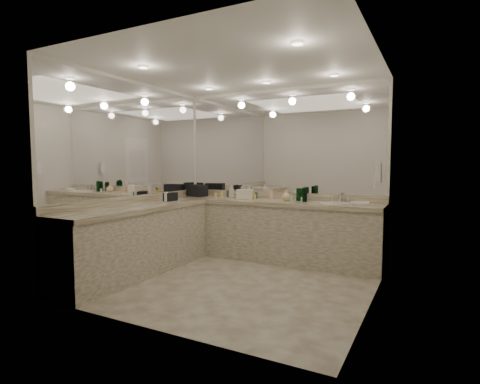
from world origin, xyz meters
The scene contains 38 objects.
floor centered at (0.00, 0.00, 0.00)m, with size 3.20×3.20×0.00m, color #BEB6A1.
ceiling centered at (0.00, 0.00, 2.60)m, with size 3.20×3.20×0.00m, color white.
wall_back centered at (0.00, 1.50, 1.30)m, with size 3.20×0.02×2.60m, color beige.
wall_left centered at (-1.60, 0.00, 1.30)m, with size 0.02×3.00×2.60m, color beige.
wall_right centered at (1.60, 0.00, 1.30)m, with size 0.02×3.00×2.60m, color beige.
vanity_back_base centered at (0.00, 1.20, 0.42)m, with size 3.20×0.60×0.84m, color beige.
vanity_back_top centered at (0.00, 1.19, 0.87)m, with size 3.20×0.64×0.06m, color beige.
vanity_left_base centered at (-1.30, -0.30, 0.42)m, with size 0.60×2.40×0.84m, color beige.
vanity_left_top centered at (-1.29, -0.30, 0.87)m, with size 0.64×2.42×0.06m, color beige.
backsplash_back centered at (0.00, 1.48, 0.95)m, with size 3.20×0.04×0.10m, color beige.
backsplash_left centered at (-1.58, 0.00, 0.95)m, with size 0.04×3.00×0.10m, color beige.
mirror_back centered at (0.00, 1.49, 1.77)m, with size 3.12×0.01×1.55m, color white.
mirror_left centered at (-1.59, 0.00, 1.77)m, with size 0.01×2.92×1.55m, color white.
sink centered at (0.95, 1.20, 0.90)m, with size 0.44×0.44×0.03m, color white.
faucet centered at (0.95, 1.41, 0.97)m, with size 0.24×0.16×0.14m, color silver.
wall_phone centered at (1.56, 0.70, 1.35)m, with size 0.06×0.10×0.24m, color white.
door centered at (1.59, -0.50, 1.05)m, with size 0.02×0.82×2.10m, color white.
black_toiletry_bag centered at (-1.36, 1.21, 0.99)m, with size 0.32×0.20×0.18m, color black.
black_bag_spill centered at (-1.30, 0.42, 0.96)m, with size 0.10×0.22×0.12m, color black.
cream_cosmetic_case centered at (-0.46, 1.19, 0.97)m, with size 0.25×0.15×0.14m, color beige.
hand_towel centered at (1.27, 1.14, 0.92)m, with size 0.23×0.16×0.04m, color white.
lotion_left centered at (-1.30, 0.32, 0.97)m, with size 0.06×0.06×0.13m, color white.
soap_bottle_a centered at (-0.75, 1.29, 1.01)m, with size 0.08×0.08×0.22m, color beige.
soap_bottle_b centered at (-0.39, 1.20, 1.00)m, with size 0.09×0.09×0.21m, color white.
soap_bottle_c centered at (0.20, 1.23, 0.98)m, with size 0.13×0.13×0.16m, color beige.
green_bottle_0 centered at (0.48, 1.24, 1.00)m, with size 0.07×0.07×0.20m, color #084419.
green_bottle_1 centered at (0.48, 1.26, 1.00)m, with size 0.07×0.07×0.20m, color #084419.
green_bottle_2 centered at (0.40, 1.36, 0.99)m, with size 0.06×0.06×0.18m, color #084419.
green_bottle_3 centered at (0.37, 1.31, 0.99)m, with size 0.07×0.07×0.19m, color #084419.
green_bottle_4 centered at (0.50, 1.20, 1.00)m, with size 0.06×0.06×0.21m, color #084419.
amenity_bottle_0 centered at (0.45, 1.23, 0.93)m, with size 0.04×0.04×0.06m, color white.
amenity_bottle_1 centered at (-0.33, 1.27, 0.94)m, with size 0.04×0.04×0.08m, color #F2D84C.
amenity_bottle_2 centered at (-0.98, 1.18, 0.94)m, with size 0.05×0.05×0.08m, color #E0B28C.
amenity_bottle_3 centered at (-0.33, 1.34, 0.95)m, with size 0.05×0.05×0.10m, color #3F3F4C.
amenity_bottle_4 centered at (-0.85, 1.35, 0.95)m, with size 0.05×0.05×0.11m, color #3F3F4C.
amenity_bottle_5 centered at (-0.94, 1.30, 0.95)m, with size 0.04×0.04×0.10m, color #F2D84C.
amenity_bottle_6 centered at (-0.07, 1.33, 0.97)m, with size 0.05×0.05×0.15m, color #E0B28C.
amenity_bottle_7 centered at (0.29, 1.24, 0.94)m, with size 0.04×0.04×0.08m, color silver.
Camera 1 is at (2.14, -3.97, 1.46)m, focal length 28.00 mm.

